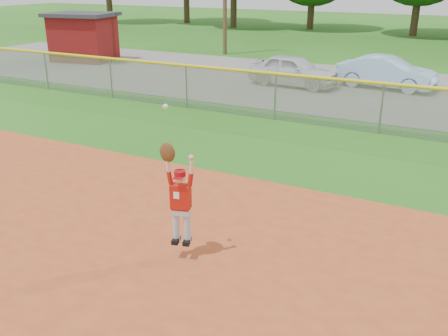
% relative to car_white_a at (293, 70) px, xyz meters
% --- Properties ---
extents(ground, '(120.00, 120.00, 0.00)m').
position_rel_car_white_a_xyz_m(ground, '(1.26, -15.16, -0.68)').
color(ground, '#256316').
rests_on(ground, ground).
extents(parking_strip, '(44.00, 10.00, 0.03)m').
position_rel_car_white_a_xyz_m(parking_strip, '(1.26, 0.84, -0.66)').
color(parking_strip, slate).
rests_on(parking_strip, ground).
extents(car_white_a, '(3.92, 1.88, 1.29)m').
position_rel_car_white_a_xyz_m(car_white_a, '(0.00, 0.00, 0.00)').
color(car_white_a, silver).
rests_on(car_white_a, parking_strip).
extents(car_blue, '(4.07, 1.84, 1.30)m').
position_rel_car_white_a_xyz_m(car_blue, '(3.55, 1.29, 0.00)').
color(car_blue, '#9BC7E8').
rests_on(car_blue, parking_strip).
extents(utility_shed, '(3.78, 3.17, 2.54)m').
position_rel_car_white_a_xyz_m(utility_shed, '(-12.31, 1.05, 0.62)').
color(utility_shed, '#620E0E').
rests_on(utility_shed, ground).
extents(outfield_fence, '(40.06, 0.10, 1.55)m').
position_rel_car_white_a_xyz_m(outfield_fence, '(1.26, -5.16, 0.21)').
color(outfield_fence, gray).
rests_on(outfield_fence, ground).
extents(ballplayer, '(0.57, 0.29, 2.32)m').
position_rel_car_white_a_xyz_m(ballplayer, '(3.07, -13.81, 0.48)').
color(ballplayer, silver).
rests_on(ballplayer, ground).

